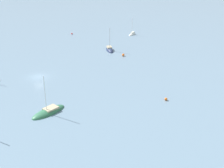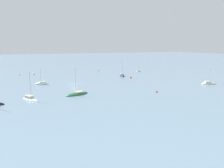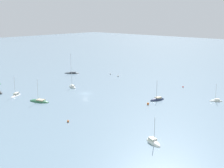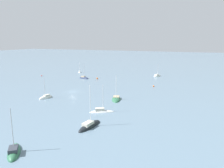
{
  "view_description": "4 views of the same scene",
  "coord_description": "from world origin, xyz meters",
  "px_view_note": "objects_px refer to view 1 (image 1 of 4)",
  "views": [
    {
      "loc": [
        18.81,
        75.04,
        31.46
      ],
      "look_at": [
        -12.77,
        16.68,
        1.81
      ],
      "focal_mm": 50.0,
      "sensor_mm": 36.0,
      "label": 1
    },
    {
      "loc": [
        19.84,
        84.41,
        15.24
      ],
      "look_at": [
        -11.38,
        12.28,
        1.07
      ],
      "focal_mm": 35.0,
      "sensor_mm": 36.0,
      "label": 2
    },
    {
      "loc": [
        -89.07,
        82.36,
        31.29
      ],
      "look_at": [
        -6.13,
        -9.01,
        3.32
      ],
      "focal_mm": 50.0,
      "sensor_mm": 36.0,
      "label": 3
    },
    {
      "loc": [
        68.89,
        46.49,
        19.73
      ],
      "look_at": [
        -4.9,
        14.33,
        3.25
      ],
      "focal_mm": 35.0,
      "sensor_mm": 36.0,
      "label": 4
    }
  ],
  "objects_px": {
    "mooring_buoy_2": "(72,34)",
    "sailboat_1": "(49,112)",
    "sailboat_6": "(110,50)",
    "mooring_buoy_1": "(123,55)",
    "mooring_buoy_3": "(166,99)",
    "sailboat_7": "(132,34)"
  },
  "relations": [
    {
      "from": "sailboat_1",
      "to": "mooring_buoy_3",
      "type": "height_order",
      "value": "sailboat_1"
    },
    {
      "from": "sailboat_6",
      "to": "mooring_buoy_2",
      "type": "height_order",
      "value": "sailboat_6"
    },
    {
      "from": "mooring_buoy_2",
      "to": "mooring_buoy_3",
      "type": "bearing_deg",
      "value": 87.64
    },
    {
      "from": "sailboat_6",
      "to": "mooring_buoy_1",
      "type": "relative_size",
      "value": 10.47
    },
    {
      "from": "sailboat_6",
      "to": "mooring_buoy_3",
      "type": "height_order",
      "value": "sailboat_6"
    },
    {
      "from": "sailboat_7",
      "to": "mooring_buoy_3",
      "type": "xyz_separation_m",
      "value": [
        22.71,
        50.75,
        0.19
      ]
    },
    {
      "from": "sailboat_1",
      "to": "sailboat_7",
      "type": "height_order",
      "value": "sailboat_1"
    },
    {
      "from": "mooring_buoy_3",
      "to": "sailboat_6",
      "type": "bearing_deg",
      "value": -98.91
    },
    {
      "from": "mooring_buoy_2",
      "to": "sailboat_1",
      "type": "bearing_deg",
      "value": 63.84
    },
    {
      "from": "sailboat_1",
      "to": "mooring_buoy_3",
      "type": "bearing_deg",
      "value": 144.24
    },
    {
      "from": "sailboat_1",
      "to": "mooring_buoy_3",
      "type": "distance_m",
      "value": 25.57
    },
    {
      "from": "sailboat_7",
      "to": "mooring_buoy_1",
      "type": "height_order",
      "value": "sailboat_7"
    },
    {
      "from": "sailboat_6",
      "to": "sailboat_7",
      "type": "height_order",
      "value": "sailboat_6"
    },
    {
      "from": "sailboat_6",
      "to": "mooring_buoy_1",
      "type": "distance_m",
      "value": 7.22
    },
    {
      "from": "sailboat_6",
      "to": "mooring_buoy_3",
      "type": "bearing_deg",
      "value": 7.78
    },
    {
      "from": "mooring_buoy_1",
      "to": "mooring_buoy_3",
      "type": "xyz_separation_m",
      "value": [
        6.89,
        30.49,
        -0.09
      ]
    },
    {
      "from": "sailboat_6",
      "to": "sailboat_7",
      "type": "bearing_deg",
      "value": 144.63
    },
    {
      "from": "sailboat_1",
      "to": "sailboat_7",
      "type": "relative_size",
      "value": 1.31
    },
    {
      "from": "mooring_buoy_3",
      "to": "mooring_buoy_1",
      "type": "bearing_deg",
      "value": -102.73
    },
    {
      "from": "mooring_buoy_1",
      "to": "sailboat_1",
      "type": "bearing_deg",
      "value": 36.7
    },
    {
      "from": "sailboat_1",
      "to": "mooring_buoy_2",
      "type": "distance_m",
      "value": 61.56
    },
    {
      "from": "mooring_buoy_3",
      "to": "mooring_buoy_2",
      "type": "bearing_deg",
      "value": -92.36
    }
  ]
}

